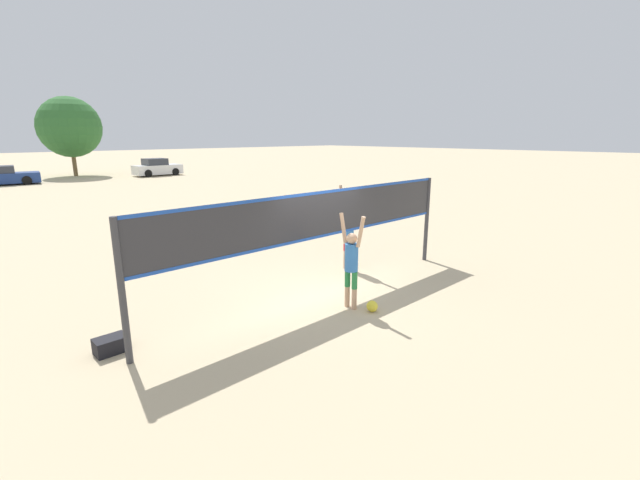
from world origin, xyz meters
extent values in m
plane|color=#C6B28C|center=(0.00, 0.00, 0.00)|extent=(200.00, 200.00, 0.00)
cylinder|color=#38383D|center=(-4.24, 0.00, 1.20)|extent=(0.11, 0.11, 2.40)
cylinder|color=#38383D|center=(4.24, 0.00, 1.20)|extent=(0.11, 0.11, 2.40)
cube|color=#2D2D33|center=(0.00, 0.00, 1.89)|extent=(8.37, 0.02, 1.03)
cube|color=#1E4CB2|center=(0.00, 0.00, 2.37)|extent=(8.37, 0.03, 0.06)
cube|color=#1E4CB2|center=(0.00, 0.00, 1.40)|extent=(8.37, 0.03, 0.06)
cylinder|color=tan|center=(0.02, -1.03, 0.23)|extent=(0.11, 0.11, 0.45)
cylinder|color=#267F3F|center=(0.02, -1.03, 0.64)|extent=(0.12, 0.12, 0.37)
cylinder|color=tan|center=(0.02, -0.83, 0.23)|extent=(0.11, 0.11, 0.45)
cylinder|color=#267F3F|center=(0.02, -0.83, 0.64)|extent=(0.12, 0.12, 0.37)
cylinder|color=#3372BF|center=(0.02, -0.93, 1.11)|extent=(0.28, 0.28, 0.58)
sphere|color=tan|center=(0.02, -0.93, 1.52)|extent=(0.23, 0.23, 0.23)
cylinder|color=tan|center=(0.02, -1.16, 1.69)|extent=(0.08, 0.21, 0.65)
cylinder|color=tan|center=(0.02, -0.69, 1.69)|extent=(0.08, 0.21, 0.65)
cylinder|color=tan|center=(1.94, 1.03, 0.25)|extent=(0.11, 0.11, 0.51)
cylinder|color=red|center=(1.94, 1.03, 0.72)|extent=(0.12, 0.12, 0.42)
cylinder|color=tan|center=(1.94, 0.83, 0.25)|extent=(0.11, 0.11, 0.51)
cylinder|color=red|center=(1.94, 0.83, 0.72)|extent=(0.12, 0.12, 0.42)
cylinder|color=#3372BF|center=(1.94, 0.93, 1.25)|extent=(0.28, 0.28, 0.66)
sphere|color=tan|center=(1.94, 0.93, 1.71)|extent=(0.25, 0.25, 0.25)
cylinder|color=tan|center=(1.94, 1.18, 1.91)|extent=(0.08, 0.23, 0.73)
cylinder|color=tan|center=(1.94, 0.69, 1.91)|extent=(0.08, 0.23, 0.73)
sphere|color=yellow|center=(0.18, -1.38, 0.12)|extent=(0.24, 0.24, 0.24)
cube|color=black|center=(-4.34, 0.56, 0.13)|extent=(0.51, 0.35, 0.27)
cube|color=navy|center=(-1.55, 32.03, 0.50)|extent=(4.90, 2.39, 0.73)
cylinder|color=black|center=(0.01, 32.67, 0.32)|extent=(0.66, 0.30, 0.64)
cylinder|color=black|center=(-0.22, 31.00, 0.32)|extent=(0.66, 0.30, 0.64)
cube|color=silver|center=(9.83, 31.50, 0.54)|extent=(4.11, 1.82, 0.82)
cube|color=#2D333D|center=(9.62, 31.49, 1.24)|extent=(1.87, 1.62, 0.58)
cylinder|color=black|center=(11.07, 32.34, 0.32)|extent=(0.65, 0.24, 0.64)
cylinder|color=black|center=(11.11, 30.72, 0.32)|extent=(0.65, 0.24, 0.64)
cylinder|color=black|center=(8.54, 32.28, 0.32)|extent=(0.65, 0.24, 0.64)
cylinder|color=black|center=(8.59, 30.65, 0.32)|extent=(0.65, 0.24, 0.64)
cylinder|color=brown|center=(4.36, 36.20, 1.40)|extent=(0.34, 0.34, 2.80)
sphere|color=#2D662D|center=(4.36, 36.20, 4.22)|extent=(5.18, 5.18, 5.18)
camera|label=1|loc=(-6.31, -6.63, 3.58)|focal=24.00mm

